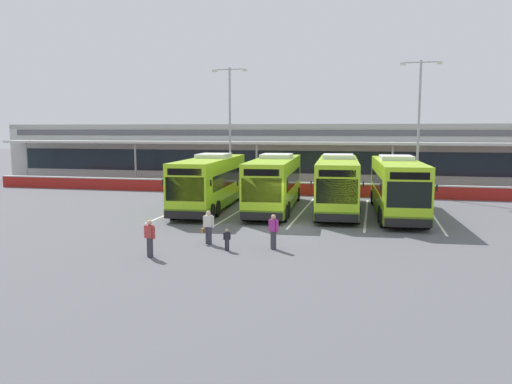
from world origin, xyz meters
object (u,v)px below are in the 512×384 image
coach_bus_leftmost (211,183)px  coach_bus_left_centre (275,184)px  lamp_post_west (230,120)px  pedestrian_approaching_bus (150,237)px  pedestrian_child (227,239)px  pedestrian_with_handbag (208,226)px  pedestrian_in_dark_coat (273,230)px  coach_bus_right_centre (397,187)px  lamp_post_centre (419,119)px  coach_bus_centre (338,185)px

coach_bus_leftmost → coach_bus_left_centre: same height
lamp_post_west → coach_bus_leftmost: bearing=-80.8°
pedestrian_approaching_bus → pedestrian_child: bearing=32.5°
pedestrian_approaching_bus → pedestrian_with_handbag: bearing=61.4°
pedestrian_in_dark_coat → coach_bus_right_centre: bearing=62.3°
pedestrian_with_handbag → pedestrian_approaching_bus: 3.45m
coach_bus_leftmost → coach_bus_right_centre: bearing=0.9°
coach_bus_left_centre → lamp_post_centre: bearing=44.2°
coach_bus_leftmost → coach_bus_centre: bearing=6.4°
pedestrian_approaching_bus → coach_bus_left_centre: bearing=79.0°
coach_bus_left_centre → pedestrian_with_handbag: bearing=-95.6°
coach_bus_leftmost → coach_bus_left_centre: size_ratio=1.00×
pedestrian_approaching_bus → lamp_post_west: (-3.54, 25.38, 5.42)m
coach_bus_centre → pedestrian_in_dark_coat: (-2.07, -12.00, -0.91)m
pedestrian_in_dark_coat → pedestrian_child: bearing=-158.7°
coach_bus_left_centre → coach_bus_centre: same height
pedestrian_with_handbag → pedestrian_approaching_bus: (-1.65, -3.03, 0.02)m
pedestrian_approaching_bus → pedestrian_in_dark_coat: bearing=28.2°
lamp_post_centre → coach_bus_leftmost: bearing=-144.4°
pedestrian_in_dark_coat → lamp_post_west: lamp_post_west is taller
pedestrian_with_handbag → pedestrian_child: bearing=-42.6°
pedestrian_child → pedestrian_approaching_bus: bearing=-147.5°
coach_bus_leftmost → pedestrian_approaching_bus: 13.81m
pedestrian_child → pedestrian_approaching_bus: size_ratio=0.62×
coach_bus_leftmost → lamp_post_centre: size_ratio=1.12×
pedestrian_child → lamp_post_west: lamp_post_west is taller
pedestrian_in_dark_coat → lamp_post_west: (-8.46, 22.75, 5.42)m
pedestrian_child → lamp_post_centre: lamp_post_centre is taller
pedestrian_in_dark_coat → lamp_post_centre: lamp_post_centre is taller
coach_bus_right_centre → pedestrian_approaching_bus: (-10.83, -13.88, -0.91)m
pedestrian_in_dark_coat → lamp_post_west: bearing=110.4°
pedestrian_child → lamp_post_west: size_ratio=0.09×
pedestrian_with_handbag → pedestrian_approaching_bus: bearing=-118.6°
coach_bus_leftmost → coach_bus_left_centre: (4.41, 0.57, 0.00)m
lamp_post_centre → pedestrian_in_dark_coat: bearing=-110.3°
coach_bus_left_centre → pedestrian_approaching_bus: (-2.76, -14.25, -0.91)m
pedestrian_approaching_bus → lamp_post_west: lamp_post_west is taller
coach_bus_centre → lamp_post_west: (-10.53, 10.74, 4.50)m
coach_bus_leftmost → pedestrian_with_handbag: bearing=-72.8°
coach_bus_centre → pedestrian_approaching_bus: (-6.99, -14.64, -0.91)m
coach_bus_left_centre → coach_bus_right_centre: 8.07m
coach_bus_left_centre → pedestrian_with_handbag: coach_bus_left_centre is taller
lamp_post_centre → pedestrian_child: bearing=-114.1°
pedestrian_child → pedestrian_with_handbag: bearing=137.4°
coach_bus_right_centre → pedestrian_with_handbag: bearing=-130.2°
lamp_post_centre → pedestrian_approaching_bus: bearing=-118.1°
coach_bus_left_centre → lamp_post_west: (-6.30, 11.14, 4.50)m
pedestrian_in_dark_coat → lamp_post_centre: 23.43m
pedestrian_approaching_bus → coach_bus_centre: bearing=64.5°
coach_bus_centre → pedestrian_in_dark_coat: coach_bus_centre is taller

